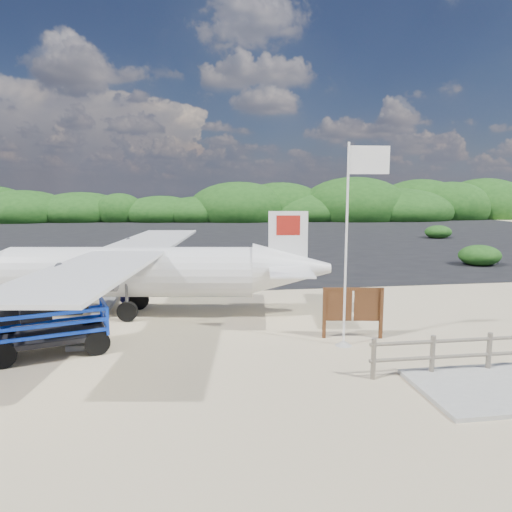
{
  "coord_description": "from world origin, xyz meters",
  "views": [
    {
      "loc": [
        -1.28,
        -14.83,
        4.45
      ],
      "look_at": [
        1.43,
        3.46,
        1.8
      ],
      "focal_mm": 32.0,
      "sensor_mm": 36.0,
      "label": 1
    }
  ],
  "objects_px": {
    "crew_b": "(164,276)",
    "baggage_cart": "(52,353)",
    "flagpole": "(343,345)",
    "signboard": "(352,338)",
    "aircraft_large": "(315,243)",
    "crew_a": "(125,288)"
  },
  "relations": [
    {
      "from": "crew_b",
      "to": "baggage_cart",
      "type": "bearing_deg",
      "value": 68.77
    },
    {
      "from": "flagpole",
      "to": "crew_a",
      "type": "height_order",
      "value": "flagpole"
    },
    {
      "from": "crew_a",
      "to": "crew_b",
      "type": "relative_size",
      "value": 1.06
    },
    {
      "from": "flagpole",
      "to": "crew_b",
      "type": "height_order",
      "value": "flagpole"
    },
    {
      "from": "aircraft_large",
      "to": "flagpole",
      "type": "bearing_deg",
      "value": 84.6
    },
    {
      "from": "baggage_cart",
      "to": "signboard",
      "type": "distance_m",
      "value": 8.69
    },
    {
      "from": "flagpole",
      "to": "aircraft_large",
      "type": "height_order",
      "value": "flagpole"
    },
    {
      "from": "baggage_cart",
      "to": "crew_a",
      "type": "xyz_separation_m",
      "value": [
        1.39,
        4.67,
        0.78
      ]
    },
    {
      "from": "flagpole",
      "to": "signboard",
      "type": "distance_m",
      "value": 0.78
    },
    {
      "from": "crew_b",
      "to": "aircraft_large",
      "type": "bearing_deg",
      "value": -124.62
    },
    {
      "from": "baggage_cart",
      "to": "crew_a",
      "type": "distance_m",
      "value": 4.94
    },
    {
      "from": "baggage_cart",
      "to": "aircraft_large",
      "type": "distance_m",
      "value": 28.98
    },
    {
      "from": "crew_a",
      "to": "flagpole",
      "type": "bearing_deg",
      "value": 147.91
    },
    {
      "from": "crew_b",
      "to": "aircraft_large",
      "type": "xyz_separation_m",
      "value": [
        11.84,
        17.76,
        -0.74
      ]
    },
    {
      "from": "baggage_cart",
      "to": "flagpole",
      "type": "height_order",
      "value": "flagpole"
    },
    {
      "from": "crew_b",
      "to": "signboard",
      "type": "bearing_deg",
      "value": 128.58
    },
    {
      "from": "baggage_cart",
      "to": "aircraft_large",
      "type": "height_order",
      "value": "aircraft_large"
    },
    {
      "from": "baggage_cart",
      "to": "crew_b",
      "type": "bearing_deg",
      "value": 53.1
    },
    {
      "from": "flagpole",
      "to": "signboard",
      "type": "xyz_separation_m",
      "value": [
        0.49,
        0.61,
        0.0
      ]
    },
    {
      "from": "baggage_cart",
      "to": "signboard",
      "type": "bearing_deg",
      "value": -16.24
    },
    {
      "from": "aircraft_large",
      "to": "signboard",
      "type": "bearing_deg",
      "value": 85.32
    },
    {
      "from": "crew_a",
      "to": "aircraft_large",
      "type": "xyz_separation_m",
      "value": [
        13.15,
        20.4,
        -0.78
      ]
    }
  ]
}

